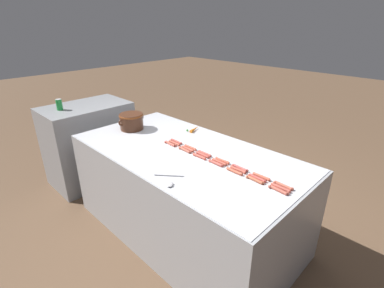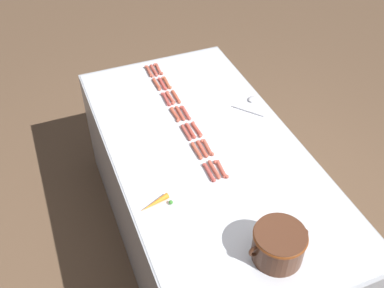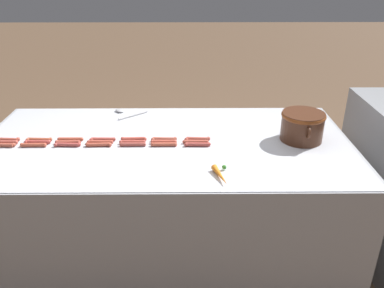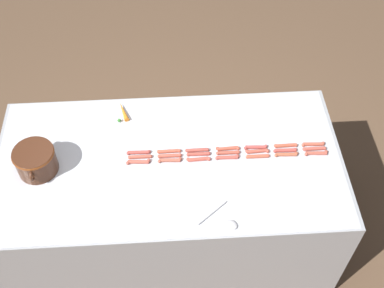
# 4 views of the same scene
# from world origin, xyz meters

# --- Properties ---
(ground_plane) EXTENTS (20.00, 20.00, 0.00)m
(ground_plane) POSITION_xyz_m (0.00, 0.00, 0.00)
(ground_plane) COLOR brown
(griddle_counter) EXTENTS (1.10, 2.14, 0.87)m
(griddle_counter) POSITION_xyz_m (0.00, 0.00, 0.44)
(griddle_counter) COLOR #9EA0A5
(griddle_counter) RESTS_ON ground_plane
(back_cabinet) EXTENTS (1.00, 0.63, 0.99)m
(back_cabinet) POSITION_xyz_m (-0.14, 1.59, 0.49)
(back_cabinet) COLOR gray
(back_cabinet) RESTS_ON ground_plane
(hot_dog_0) EXTENTS (0.03, 0.15, 0.02)m
(hot_dog_0) POSITION_xyz_m (-0.01, -0.91, 0.88)
(hot_dog_0) COLOR #AD4E3E
(hot_dog_0) RESTS_ON griddle_counter
(hot_dog_1) EXTENTS (0.03, 0.15, 0.02)m
(hot_dog_1) POSITION_xyz_m (-0.01, -0.72, 0.88)
(hot_dog_1) COLOR #AD5438
(hot_dog_1) RESTS_ON griddle_counter
(hot_dog_2) EXTENTS (0.02, 0.15, 0.02)m
(hot_dog_2) POSITION_xyz_m (-0.01, -0.55, 0.88)
(hot_dog_2) COLOR #B65039
(hot_dog_2) RESTS_ON griddle_counter
(hot_dog_3) EXTENTS (0.03, 0.15, 0.02)m
(hot_dog_3) POSITION_xyz_m (-0.01, -0.36, 0.88)
(hot_dog_3) COLOR #AF483E
(hot_dog_3) RESTS_ON griddle_counter
(hot_dog_4) EXTENTS (0.03, 0.15, 0.02)m
(hot_dog_4) POSITION_xyz_m (-0.01, -0.18, 0.88)
(hot_dog_4) COLOR #B74A3C
(hot_dog_4) RESTS_ON griddle_counter
(hot_dog_5) EXTENTS (0.03, 0.15, 0.02)m
(hot_dog_5) POSITION_xyz_m (-0.01, -0.01, 0.88)
(hot_dog_5) COLOR #AB5340
(hot_dog_5) RESTS_ON griddle_counter
(hot_dog_6) EXTENTS (0.03, 0.15, 0.02)m
(hot_dog_6) POSITION_xyz_m (-0.01, 0.19, 0.88)
(hot_dog_6) COLOR #B14E3F
(hot_dog_6) RESTS_ON griddle_counter
(hot_dog_7) EXTENTS (0.02, 0.15, 0.02)m
(hot_dog_7) POSITION_xyz_m (0.03, -0.91, 0.88)
(hot_dog_7) COLOR #B14D41
(hot_dog_7) RESTS_ON griddle_counter
(hot_dog_8) EXTENTS (0.03, 0.15, 0.02)m
(hot_dog_8) POSITION_xyz_m (0.03, -0.72, 0.88)
(hot_dog_8) COLOR #B6453F
(hot_dog_8) RESTS_ON griddle_counter
(hot_dog_9) EXTENTS (0.03, 0.15, 0.02)m
(hot_dog_9) POSITION_xyz_m (0.03, -0.55, 0.88)
(hot_dog_9) COLOR #B34E3E
(hot_dog_9) RESTS_ON griddle_counter
(hot_dog_10) EXTENTS (0.02, 0.15, 0.02)m
(hot_dog_10) POSITION_xyz_m (0.03, -0.37, 0.88)
(hot_dog_10) COLOR #B04B3A
(hot_dog_10) RESTS_ON griddle_counter
(hot_dog_11) EXTENTS (0.03, 0.15, 0.02)m
(hot_dog_11) POSITION_xyz_m (0.03, -0.18, 0.88)
(hot_dog_11) COLOR #AF473B
(hot_dog_11) RESTS_ON griddle_counter
(hot_dog_12) EXTENTS (0.02, 0.15, 0.02)m
(hot_dog_12) POSITION_xyz_m (0.03, -0.01, 0.88)
(hot_dog_12) COLOR #BA503F
(hot_dog_12) RESTS_ON griddle_counter
(hot_dog_13) EXTENTS (0.02, 0.15, 0.02)m
(hot_dog_13) POSITION_xyz_m (0.03, 0.17, 0.88)
(hot_dog_13) COLOR #B04F3E
(hot_dog_13) RESTS_ON griddle_counter
(hot_dog_14) EXTENTS (0.03, 0.15, 0.02)m
(hot_dog_14) POSITION_xyz_m (0.07, -0.91, 0.88)
(hot_dog_14) COLOR #B4523E
(hot_dog_14) RESTS_ON griddle_counter
(hot_dog_15) EXTENTS (0.03, 0.15, 0.02)m
(hot_dog_15) POSITION_xyz_m (0.07, -0.73, 0.88)
(hot_dog_15) COLOR #B75039
(hot_dog_15) RESTS_ON griddle_counter
(hot_dog_16) EXTENTS (0.03, 0.15, 0.02)m
(hot_dog_16) POSITION_xyz_m (0.06, -0.54, 0.88)
(hot_dog_16) COLOR #AE4540
(hot_dog_16) RESTS_ON griddle_counter
(hot_dog_17) EXTENTS (0.03, 0.15, 0.02)m
(hot_dog_17) POSITION_xyz_m (0.06, -0.37, 0.88)
(hot_dog_17) COLOR #B64E3A
(hot_dog_17) RESTS_ON griddle_counter
(hot_dog_18) EXTENTS (0.02, 0.15, 0.02)m
(hot_dog_18) POSITION_xyz_m (0.06, -0.18, 0.88)
(hot_dog_18) COLOR #AB493F
(hot_dog_18) RESTS_ON griddle_counter
(hot_dog_19) EXTENTS (0.02, 0.15, 0.02)m
(hot_dog_19) POSITION_xyz_m (0.06, -0.00, 0.88)
(hot_dog_19) COLOR #B9513B
(hot_dog_19) RESTS_ON griddle_counter
(hot_dog_20) EXTENTS (0.03, 0.15, 0.02)m
(hot_dog_20) POSITION_xyz_m (0.07, 0.18, 0.88)
(hot_dog_20) COLOR #AC443C
(hot_dog_20) RESTS_ON griddle_counter
(bean_pot) EXTENTS (0.31, 0.25, 0.17)m
(bean_pot) POSITION_xyz_m (-0.02, 0.79, 0.97)
(bean_pot) COLOR #472616
(bean_pot) RESTS_ON griddle_counter
(serving_spoon) EXTENTS (0.20, 0.23, 0.02)m
(serving_spoon) POSITION_xyz_m (-0.45, -0.30, 0.88)
(serving_spoon) COLOR #B7B7BC
(serving_spoon) RESTS_ON griddle_counter
(carrot) EXTENTS (0.18, 0.08, 0.03)m
(carrot) POSITION_xyz_m (0.41, 0.29, 0.89)
(carrot) COLOR orange
(carrot) RESTS_ON griddle_counter
(soda_can) EXTENTS (0.07, 0.07, 0.12)m
(soda_can) POSITION_xyz_m (-0.41, 1.61, 1.05)
(soda_can) COLOR #1E8C38
(soda_can) RESTS_ON back_cabinet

